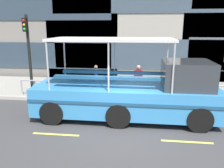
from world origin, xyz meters
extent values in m
plane|color=#3D3D3F|center=(0.00, 0.00, 0.00)|extent=(120.00, 120.00, 0.00)
cube|color=#99968E|center=(0.00, 5.60, 0.09)|extent=(32.00, 4.80, 0.18)
cube|color=#B2ADA3|center=(0.00, 3.11, 0.09)|extent=(32.00, 0.18, 0.18)
cube|color=#DBD64C|center=(-2.40, -0.73, 0.00)|extent=(1.80, 0.12, 0.01)
cube|color=#DBD64C|center=(2.40, -0.73, 0.00)|extent=(1.80, 0.12, 0.01)
cube|color=#2D3D4C|center=(-6.58, 8.37, 1.79)|extent=(10.32, 0.06, 1.96)
cube|color=#2D3D4C|center=(-6.58, 8.37, 5.36)|extent=(10.32, 0.06, 1.96)
cube|color=#3D4C5B|center=(1.16, 8.37, 1.97)|extent=(13.70, 0.06, 2.17)
cylinder|color=#9EA0A8|center=(-0.13, 3.45, 1.02)|extent=(11.54, 0.07, 0.07)
cylinder|color=#9EA0A8|center=(-0.13, 3.45, 0.60)|extent=(11.54, 0.06, 0.06)
cylinder|color=#9EA0A8|center=(-5.90, 3.45, 0.60)|extent=(0.09, 0.09, 0.84)
cylinder|color=#9EA0A8|center=(-3.97, 3.45, 0.60)|extent=(0.09, 0.09, 0.84)
cylinder|color=#9EA0A8|center=(-2.05, 3.45, 0.60)|extent=(0.09, 0.09, 0.84)
cylinder|color=#9EA0A8|center=(-0.13, 3.45, 0.60)|extent=(0.09, 0.09, 0.84)
cylinder|color=#9EA0A8|center=(1.80, 3.45, 0.60)|extent=(0.09, 0.09, 0.84)
cylinder|color=#9EA0A8|center=(3.72, 3.45, 0.60)|extent=(0.09, 0.09, 0.84)
cylinder|color=black|center=(-5.54, 3.98, 2.38)|extent=(0.16, 0.16, 4.40)
cube|color=black|center=(-5.54, 3.78, 4.03)|extent=(0.24, 0.20, 0.72)
sphere|color=red|center=(-5.54, 3.67, 4.25)|extent=(0.14, 0.14, 0.14)
sphere|color=gold|center=(-5.54, 3.67, 4.03)|extent=(0.14, 0.14, 0.14)
sphere|color=green|center=(-5.54, 3.67, 3.81)|extent=(0.14, 0.14, 0.14)
cube|color=#388CD1|center=(0.07, 1.25, 0.87)|extent=(7.80, 2.39, 1.20)
cylinder|color=#388CD1|center=(-3.83, 1.25, 0.87)|extent=(0.39, 1.14, 1.14)
cube|color=navy|center=(0.07, 0.04, 1.02)|extent=(7.80, 0.04, 0.12)
cube|color=#33383D|center=(2.61, 1.25, 2.02)|extent=(1.95, 2.00, 1.10)
cube|color=silver|center=(-0.51, 1.25, 3.43)|extent=(5.07, 2.20, 0.10)
cylinder|color=#B2B2B7|center=(1.90, 2.30, 2.42)|extent=(0.07, 0.07, 1.90)
cylinder|color=#B2B2B7|center=(1.90, 0.20, 2.42)|extent=(0.07, 0.07, 1.90)
cylinder|color=#B2B2B7|center=(-0.51, 2.30, 2.42)|extent=(0.07, 0.07, 1.90)
cylinder|color=#B2B2B7|center=(-0.51, 0.20, 2.42)|extent=(0.07, 0.07, 1.90)
cylinder|color=#B2B2B7|center=(-2.93, 2.30, 2.42)|extent=(0.07, 0.07, 1.90)
cylinder|color=#B2B2B7|center=(-2.93, 0.20, 2.42)|extent=(0.07, 0.07, 1.90)
cube|color=navy|center=(-0.51, 1.82, 1.92)|extent=(4.66, 0.28, 0.12)
cube|color=navy|center=(-0.51, 0.68, 1.92)|extent=(4.66, 0.28, 0.12)
cylinder|color=black|center=(3.00, 2.35, 0.50)|extent=(1.00, 0.28, 1.00)
cylinder|color=black|center=(3.00, 0.15, 0.50)|extent=(1.00, 0.28, 1.00)
cylinder|color=black|center=(-0.12, 2.35, 0.50)|extent=(1.00, 0.28, 1.00)
cylinder|color=black|center=(-0.12, 0.15, 0.50)|extent=(1.00, 0.28, 1.00)
cylinder|color=black|center=(-2.85, 2.35, 0.50)|extent=(1.00, 0.28, 1.00)
cylinder|color=black|center=(-2.85, 0.15, 0.50)|extent=(1.00, 0.28, 1.00)
cylinder|color=#1E2338|center=(3.19, 4.67, 0.60)|extent=(0.11, 0.11, 0.84)
cylinder|color=#1E2338|center=(3.06, 4.57, 0.60)|extent=(0.11, 0.11, 0.84)
cube|color=#38383D|center=(3.12, 4.62, 1.32)|extent=(0.36, 0.34, 0.60)
cylinder|color=#38383D|center=(3.28, 4.75, 1.29)|extent=(0.07, 0.07, 0.54)
cylinder|color=#38383D|center=(2.96, 4.49, 1.29)|extent=(0.07, 0.07, 0.54)
sphere|color=tan|center=(3.12, 4.62, 1.76)|extent=(0.23, 0.23, 0.23)
cylinder|color=black|center=(0.69, 4.34, 0.60)|extent=(0.11, 0.11, 0.84)
cylinder|color=black|center=(0.53, 4.35, 0.60)|extent=(0.11, 0.11, 0.84)
cube|color=maroon|center=(0.61, 4.34, 1.31)|extent=(0.33, 0.21, 0.59)
cylinder|color=maroon|center=(0.82, 4.33, 1.29)|extent=(0.07, 0.07, 0.53)
cylinder|color=maroon|center=(0.40, 4.36, 1.29)|extent=(0.07, 0.07, 0.53)
sphere|color=tan|center=(0.61, 4.34, 1.75)|extent=(0.23, 0.23, 0.23)
cylinder|color=black|center=(-1.89, 4.77, 0.56)|extent=(0.10, 0.10, 0.77)
cylinder|color=black|center=(-1.91, 4.92, 0.56)|extent=(0.10, 0.10, 0.77)
cube|color=navy|center=(-1.90, 4.84, 1.22)|extent=(0.22, 0.31, 0.54)
cylinder|color=navy|center=(-1.86, 4.66, 1.19)|extent=(0.07, 0.07, 0.49)
cylinder|color=navy|center=(-1.93, 5.03, 1.19)|extent=(0.07, 0.07, 0.49)
sphere|color=#936B4C|center=(-1.90, 4.84, 1.61)|extent=(0.21, 0.21, 0.21)
camera|label=1|loc=(0.65, -8.32, 3.95)|focal=36.78mm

